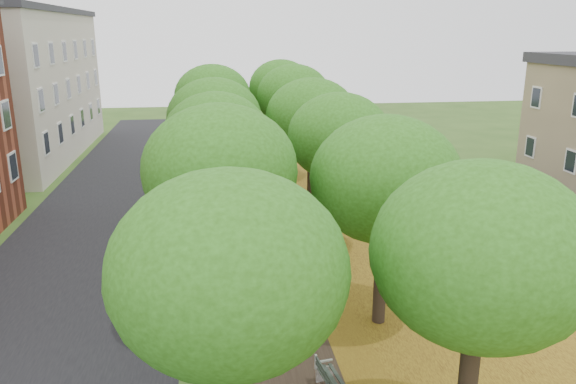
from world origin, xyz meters
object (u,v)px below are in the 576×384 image
object	(u,v)px
bench	(333,384)
car_silver	(558,244)
car_grey	(470,191)
car_white	(457,183)
car_red	(521,209)

from	to	relation	value
bench	car_silver	bearing A→B (deg)	-64.20
car_silver	car_grey	xyz separation A→B (m)	(0.00, 7.75, -0.03)
car_grey	car_white	world-z (taller)	car_white
car_grey	bench	bearing A→B (deg)	121.61
bench	car_red	bearing A→B (deg)	-53.46
bench	car_white	size ratio (longest dim) A/B	0.32
bench	car_silver	distance (m)	12.92
car_silver	car_white	bearing A→B (deg)	-22.65
bench	car_silver	world-z (taller)	car_silver
car_red	car_white	distance (m)	5.07
car_red	bench	bearing A→B (deg)	120.00
car_silver	car_red	bearing A→B (deg)	-34.52
bench	car_white	xyz separation A→B (m)	(10.66, 16.59, 0.35)
car_white	car_silver	bearing A→B (deg)	-155.89
bench	car_silver	size ratio (longest dim) A/B	0.41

